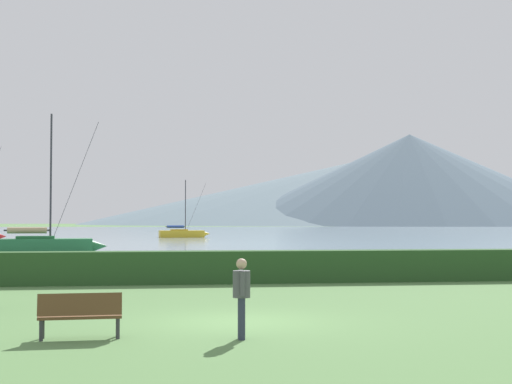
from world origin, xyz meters
TOP-DOWN VIEW (x-y plane):
  - ground_plane at (0.00, 0.00)m, footprint 1000.00×1000.00m
  - harbor_water at (0.00, 137.00)m, footprint 320.00×246.00m
  - hedge_line at (0.00, 11.00)m, footprint 80.00×1.20m
  - sailboat_slip_3 at (-9.90, 36.82)m, footprint 8.28×3.17m
  - sailboat_slip_5 at (1.80, 87.75)m, footprint 7.32×2.78m
  - park_bench_near_path at (-3.50, -2.20)m, footprint 1.70×0.57m
  - person_seated_viewer at (-0.23, -2.63)m, footprint 0.36×0.57m
  - distant_hill_west_ridge at (122.73, 336.38)m, footprint 188.87×188.87m
  - distant_hill_central_peak at (115.78, 417.41)m, footprint 326.29×326.29m

SIDE VIEW (x-z plane):
  - ground_plane at x=0.00m, z-range 0.00..0.00m
  - harbor_water at x=0.00m, z-range 0.00..0.00m
  - park_bench_near_path at x=-3.50m, z-range 0.06..1.01m
  - sailboat_slip_5 at x=1.80m, z-range -3.46..4.65m
  - hedge_line at x=0.00m, z-range 0.00..1.25m
  - sailboat_slip_3 at x=-9.90m, z-range -4.36..5.71m
  - person_seated_viewer at x=-0.23m, z-range 0.15..1.80m
  - distant_hill_central_peak at x=115.78m, z-range 0.00..37.36m
  - distant_hill_west_ridge at x=122.73m, z-range 0.00..44.96m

